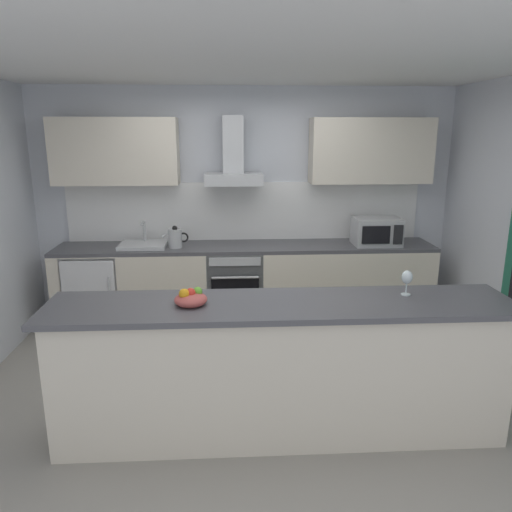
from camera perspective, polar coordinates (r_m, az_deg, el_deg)
The scene contains 15 objects.
ground at distance 4.31m, azimuth -0.37°, elevation -15.09°, with size 5.70×4.54×0.02m, color gray.
ceiling at distance 3.79m, azimuth -0.44°, elevation 21.95°, with size 5.70×4.54×0.02m, color white.
wall_back at distance 5.64m, azimuth -1.35°, elevation 6.11°, with size 5.70×0.12×2.60m, color silver.
backsplash_tile at distance 5.58m, azimuth -1.32°, elevation 5.29°, with size 4.00×0.02×0.66m, color white.
counter_back at distance 5.46m, azimuth -1.16°, elevation -3.34°, with size 4.14×0.60×0.90m.
counter_island at distance 3.48m, azimuth 2.97°, elevation -13.15°, with size 3.18×0.64×1.00m.
upper_cabinets at distance 5.35m, azimuth -1.30°, elevation 12.23°, with size 4.08×0.32×0.70m.
oven at distance 5.43m, azimuth -2.51°, elevation -3.34°, with size 0.60×0.62×0.80m.
refrigerator at distance 5.63m, azimuth -18.25°, elevation -3.80°, with size 0.58×0.60×0.85m.
microwave at distance 5.50m, azimuth 13.97°, elevation 2.82°, with size 0.50×0.38×0.30m.
sink at distance 5.39m, azimuth -13.11°, elevation 1.34°, with size 0.50×0.40×0.26m.
kettle at distance 5.29m, azimuth -9.48°, elevation 2.11°, with size 0.29×0.15×0.24m.
range_hood at distance 5.31m, azimuth -2.69°, elevation 10.87°, with size 0.62×0.45×0.72m.
wine_glass at distance 3.55m, azimuth 17.32°, elevation -2.50°, with size 0.08×0.08×0.18m.
fruit_bowl at distance 3.25m, azimuth -7.69°, elevation -4.97°, with size 0.22×0.22×0.13m.
Camera 1 is at (-0.19, -3.75, 2.11)m, focal length 34.04 mm.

